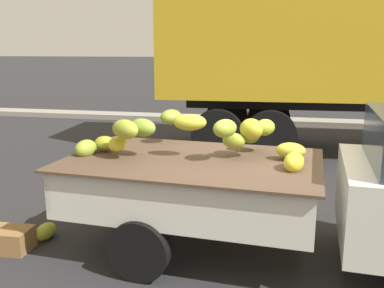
# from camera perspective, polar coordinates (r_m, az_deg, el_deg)

# --- Properties ---
(ground) EXTENTS (220.00, 220.00, 0.00)m
(ground) POSITION_cam_1_polar(r_m,az_deg,el_deg) (5.09, 8.86, -14.30)
(ground) COLOR #28282B
(curb_strip) EXTENTS (80.00, 0.80, 0.16)m
(curb_strip) POSITION_cam_1_polar(r_m,az_deg,el_deg) (13.50, 11.05, 3.03)
(curb_strip) COLOR gray
(curb_strip) RESTS_ON ground
(pickup_truck) EXTENTS (5.10, 2.11, 1.70)m
(pickup_truck) POSITION_cam_1_polar(r_m,az_deg,el_deg) (4.71, 23.74, -5.81)
(pickup_truck) COLOR silver
(pickup_truck) RESTS_ON ground
(fallen_banana_bunch_near_tailgate) EXTENTS (0.23, 0.36, 0.20)m
(fallen_banana_bunch_near_tailgate) POSITION_cam_1_polar(r_m,az_deg,el_deg) (5.63, -19.05, -11.03)
(fallen_banana_bunch_near_tailgate) COLOR #9EAA2F
(fallen_banana_bunch_near_tailgate) RESTS_ON ground
(produce_crate) EXTENTS (0.53, 0.38, 0.26)m
(produce_crate) POSITION_cam_1_polar(r_m,az_deg,el_deg) (5.48, -23.43, -11.68)
(produce_crate) COLOR olive
(produce_crate) RESTS_ON ground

